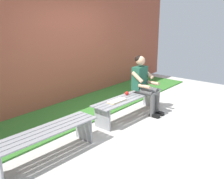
% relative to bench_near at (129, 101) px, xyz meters
% --- Properties ---
extents(ground_plane, '(10.00, 7.00, 0.04)m').
position_rel_bench_near_xyz_m(ground_plane, '(1.07, 1.00, -0.36)').
color(ground_plane, beige).
extents(grass_strip, '(9.00, 1.81, 0.03)m').
position_rel_bench_near_xyz_m(grass_strip, '(1.07, -1.27, -0.33)').
color(grass_strip, '#387A2D').
rests_on(grass_strip, ground).
extents(brick_wall, '(9.50, 0.24, 2.74)m').
position_rel_bench_near_xyz_m(brick_wall, '(0.50, -1.89, 1.03)').
color(brick_wall, '#9E4C38').
rests_on(brick_wall, ground).
extents(bench_near, '(1.90, 0.49, 0.44)m').
position_rel_bench_near_xyz_m(bench_near, '(0.00, 0.00, 0.00)').
color(bench_near, gray).
rests_on(bench_near, ground).
extents(bench_far, '(1.81, 0.49, 0.44)m').
position_rel_bench_near_xyz_m(bench_far, '(2.15, -0.00, -0.00)').
color(bench_far, gray).
rests_on(bench_far, ground).
extents(person_seated, '(0.50, 0.69, 1.25)m').
position_rel_bench_near_xyz_m(person_seated, '(-0.40, 0.10, 0.34)').
color(person_seated, '#1E513D').
rests_on(person_seated, ground).
extents(apple, '(0.08, 0.08, 0.08)m').
position_rel_bench_near_xyz_m(apple, '(-0.05, -0.10, 0.14)').
color(apple, red).
rests_on(apple, bench_near).
extents(book_open, '(0.42, 0.17, 0.02)m').
position_rel_bench_near_xyz_m(book_open, '(0.40, -0.01, 0.11)').
color(book_open, white).
rests_on(book_open, bench_near).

